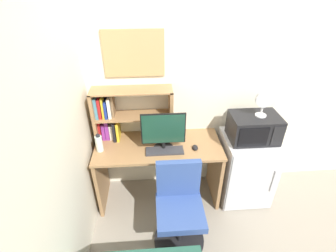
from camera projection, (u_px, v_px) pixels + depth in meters
The scene contains 13 objects.
wall_back at pixel (276, 82), 2.63m from camera, with size 6.40×0.04×2.60m, color silver.
wall_left at pixel (10, 227), 1.14m from camera, with size 0.04×4.40×2.60m, color silver.
desk at pixel (159, 162), 2.70m from camera, with size 1.32×0.57×0.76m.
hutch_bookshelf at pixel (121, 114), 2.55m from camera, with size 0.81×0.24×0.57m.
monitor at pixel (163, 131), 2.41m from camera, with size 0.44×0.21×0.41m.
keyboard at pixel (165, 151), 2.48m from camera, with size 0.38×0.13×0.02m, color #333338.
computer_mouse at pixel (195, 147), 2.52m from camera, with size 0.06×0.09×0.03m, color black.
water_bottle at pixel (99, 143), 2.45m from camera, with size 0.07×0.07×0.19m.
mini_fridge at pixel (245, 168), 2.81m from camera, with size 0.56×0.54×0.81m.
microwave at pixel (254, 128), 2.52m from camera, with size 0.49×0.35×0.28m.
desk_fan at pixel (264, 101), 2.36m from camera, with size 0.18×0.11×0.28m.
desk_chair at pixel (179, 211), 2.32m from camera, with size 0.50×0.50×0.87m.
wall_corkboard at pixel (134, 54), 2.33m from camera, with size 0.58×0.02×0.45m, color tan.
Camera 1 is at (-0.94, -2.37, 2.30)m, focal length 26.27 mm.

